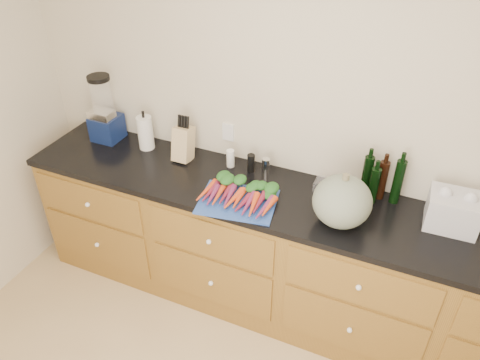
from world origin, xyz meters
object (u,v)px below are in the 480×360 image
at_px(carrots, 240,194).
at_px(squash, 342,201).
at_px(cutting_board, 238,202).
at_px(knife_block, 183,144).
at_px(blender_appliance, 104,112).
at_px(tomato_box, 325,186).
at_px(paper_towel, 145,133).

bearing_deg(carrots, squash, 2.74).
bearing_deg(cutting_board, knife_block, 150.33).
bearing_deg(cutting_board, blender_appliance, 164.67).
distance_m(blender_appliance, tomato_box, 1.61).
height_order(knife_block, tomato_box, knife_block).
bearing_deg(knife_block, blender_appliance, 178.42).
relative_size(cutting_board, blender_appliance, 0.94).
distance_m(squash, paper_towel, 1.45).
height_order(squash, paper_towel, squash).
distance_m(knife_block, tomato_box, 0.97).
relative_size(carrots, tomato_box, 3.48).
bearing_deg(tomato_box, cutting_board, -143.04).
relative_size(cutting_board, carrots, 0.98).
bearing_deg(paper_towel, cutting_board, -20.99).
bearing_deg(knife_block, squash, -11.95).
relative_size(blender_appliance, knife_block, 2.08).
relative_size(squash, tomato_box, 2.46).
xyz_separation_m(carrots, squash, (0.59, 0.03, 0.11)).
relative_size(paper_towel, knife_block, 1.03).
distance_m(cutting_board, paper_towel, 0.90).
height_order(squash, knife_block, squash).
xyz_separation_m(carrots, paper_towel, (-0.83, 0.28, 0.08)).
relative_size(carrots, blender_appliance, 0.96).
distance_m(paper_towel, knife_block, 0.31).
distance_m(cutting_board, tomato_box, 0.55).
xyz_separation_m(carrots, blender_appliance, (-1.16, 0.28, 0.17)).
distance_m(squash, blender_appliance, 1.77).
distance_m(blender_appliance, paper_towel, 0.34).
xyz_separation_m(carrots, tomato_box, (0.44, 0.29, -0.01)).
distance_m(carrots, blender_appliance, 1.20).
bearing_deg(blender_appliance, cutting_board, -15.33).
bearing_deg(carrots, cutting_board, -90.00).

